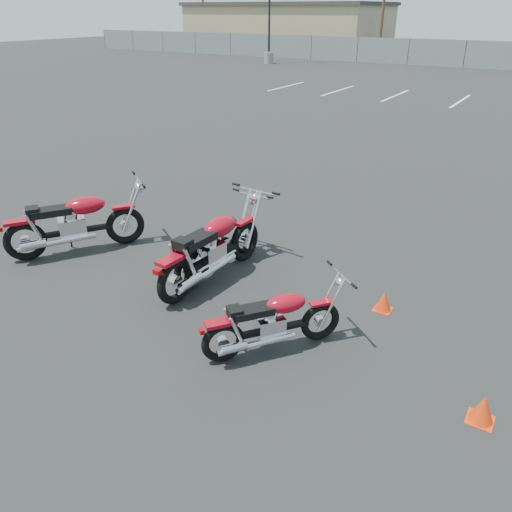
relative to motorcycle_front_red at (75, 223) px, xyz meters
The scene contains 10 objects.
ground 3.23m from the motorcycle_front_red, ahead, with size 120.00×120.00×0.00m, color black.
motorcycle_front_red is the anchor object (origin of this frame).
motorcycle_second_black 2.54m from the motorcycle_front_red, 16.71° to the left, with size 0.81×2.08×1.02m.
motorcycle_third_red 2.59m from the motorcycle_front_red, ahead, with size 0.93×2.40×1.17m.
motorcycle_rear_red 4.28m from the motorcycle_front_red, ahead, with size 1.43×1.67×0.91m.
training_cone_near 5.19m from the motorcycle_front_red, 10.92° to the left, with size 0.24×0.24×0.29m.
training_cone_far 6.66m from the motorcycle_front_red, ahead, with size 0.26×0.26×0.31m.
light_pole_west 33.22m from the motorcycle_front_red, 115.05° to the left, with size 0.80×0.70×11.35m.
tan_building_west 45.84m from the motorcycle_front_red, 114.26° to the left, with size 18.40×10.40×4.30m.
parking_line_stripes 19.78m from the motorcycle_front_red, 88.04° to the left, with size 15.12×4.00×0.01m.
Camera 1 is at (3.53, -4.72, 3.77)m, focal length 35.00 mm.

